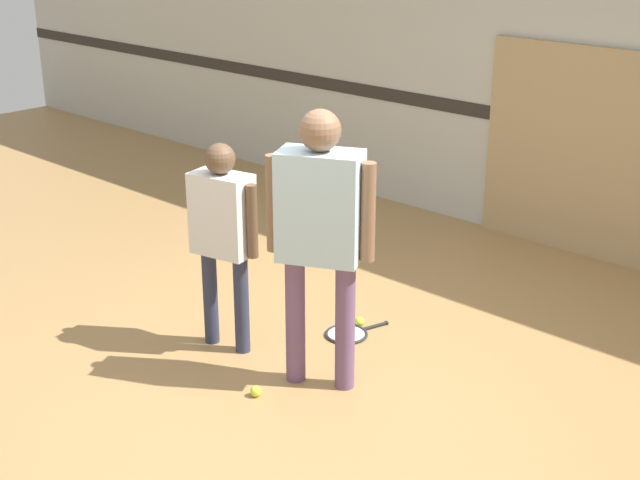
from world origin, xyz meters
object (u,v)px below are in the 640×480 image
object	(u,v)px
person_instructor	(320,221)
racket_spare_on_floor	(348,333)
person_student_left	(223,225)
tennis_ball_near_instructor	(256,391)
tennis_ball_by_spare_racket	(360,322)

from	to	relation	value
person_instructor	racket_spare_on_floor	distance (m)	1.22
person_student_left	racket_spare_on_floor	bearing A→B (deg)	42.27
racket_spare_on_floor	tennis_ball_near_instructor	distance (m)	0.97
person_instructor	tennis_ball_near_instructor	size ratio (longest dim) A/B	25.40
person_instructor	tennis_ball_by_spare_racket	bearing A→B (deg)	86.56
racket_spare_on_floor	person_instructor	bearing A→B (deg)	-137.56
person_student_left	tennis_ball_by_spare_racket	distance (m)	1.23
person_instructor	tennis_ball_near_instructor	xyz separation A→B (m)	(-0.17, -0.37, -1.00)
person_instructor	person_student_left	distance (m)	0.79
tennis_ball_by_spare_racket	racket_spare_on_floor	bearing A→B (deg)	-78.57
person_student_left	tennis_ball_by_spare_racket	bearing A→B (deg)	49.35
person_instructor	tennis_ball_near_instructor	distance (m)	1.08
person_instructor	racket_spare_on_floor	bearing A→B (deg)	89.28
person_instructor	person_student_left	world-z (taller)	person_instructor
person_student_left	racket_spare_on_floor	world-z (taller)	person_student_left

